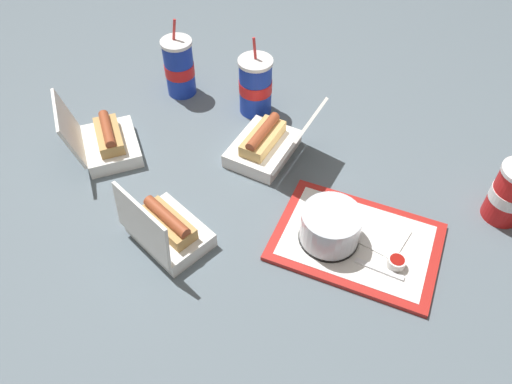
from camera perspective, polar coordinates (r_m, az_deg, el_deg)
The scene contains 12 objects.
ground_plane at distance 1.24m, azimuth 0.56°, elevation -0.74°, with size 3.20×3.20×0.00m, color slate.
food_tray at distance 1.17m, azimuth 11.38°, elevation -5.62°, with size 0.41×0.32×0.01m.
cake_container at distance 1.13m, azimuth 8.49°, elevation -3.99°, with size 0.14×0.14×0.09m.
ketchup_cup at distance 1.14m, azimuth 15.74°, elevation -7.74°, with size 0.04×0.04×0.02m.
napkin_stack at distance 1.19m, azimuth 14.30°, elevation -4.90°, with size 0.10×0.10×0.00m, color white.
plastic_fork at distance 1.13m, azimuth 13.92°, elevation -8.57°, with size 0.11×0.01×0.01m, color white.
clamshell_hotdog_center at distance 1.15m, azimuth -10.23°, elevation -4.22°, with size 0.21×0.17×0.17m.
clamshell_hotdog_front at distance 1.39m, azimuth -16.78°, elevation 5.60°, with size 0.25×0.25×0.17m.
clamshell_hotdog_right at distance 1.32m, azimuth 1.29°, elevation 5.48°, with size 0.22×0.20×0.17m.
soda_cup_corner at distance 1.54m, azimuth -8.76°, elevation 13.89°, with size 0.09×0.09×0.24m.
soda_cup_center at distance 1.29m, azimuth 27.13°, elevation -0.15°, with size 0.09×0.09×0.21m.
soda_cup_back at distance 1.45m, azimuth -0.06°, elevation 12.04°, with size 0.10×0.10×0.23m.
Camera 1 is at (-0.43, 0.70, 0.93)m, focal length 35.00 mm.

